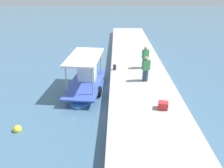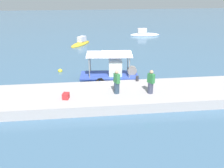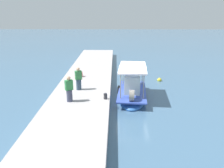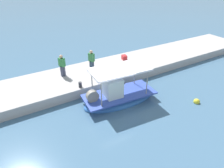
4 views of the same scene
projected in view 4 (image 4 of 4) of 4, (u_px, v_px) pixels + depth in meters
ground_plane at (111, 104)px, 13.89m from camera, size 120.00×120.00×0.00m
dock_quay at (87, 77)px, 16.57m from camera, size 36.00×4.26×0.72m
main_fishing_boat at (118, 96)px, 13.98m from camera, size 5.32×2.49×2.83m
fisherman_near_bollard at (62, 66)px, 15.61m from camera, size 0.53×0.56×1.73m
fisherman_by_crate at (92, 61)px, 16.45m from camera, size 0.50×0.55×1.72m
mooring_bollard at (80, 85)px, 14.34m from camera, size 0.24×0.24×0.40m
cargo_crate at (124, 57)px, 18.66m from camera, size 0.50×0.58×0.40m
marker_buoy at (197, 102)px, 13.99m from camera, size 0.43×0.43×0.43m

